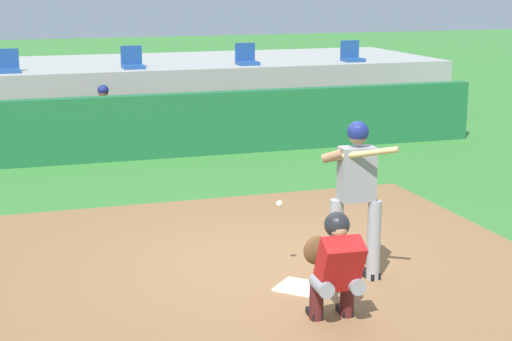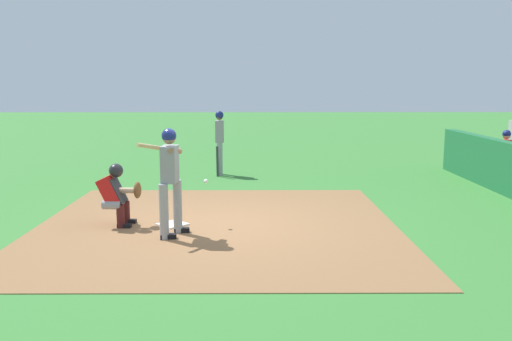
# 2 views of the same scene
# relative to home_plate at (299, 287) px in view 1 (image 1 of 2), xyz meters

# --- Properties ---
(ground_plane) EXTENTS (80.00, 80.00, 0.00)m
(ground_plane) POSITION_rel_home_plate_xyz_m (0.00, 0.80, -0.02)
(ground_plane) COLOR #387A33
(dirt_infield) EXTENTS (6.40, 6.40, 0.01)m
(dirt_infield) POSITION_rel_home_plate_xyz_m (0.00, 0.80, -0.02)
(dirt_infield) COLOR olive
(dirt_infield) RESTS_ON ground
(home_plate) EXTENTS (0.62, 0.62, 0.02)m
(home_plate) POSITION_rel_home_plate_xyz_m (0.00, 0.00, 0.00)
(home_plate) COLOR white
(home_plate) RESTS_ON dirt_infield
(batter_at_plate) EXTENTS (0.68, 0.77, 1.80)m
(batter_at_plate) POSITION_rel_home_plate_xyz_m (0.69, 0.09, 1.01)
(batter_at_plate) COLOR #99999E
(batter_at_plate) RESTS_ON ground
(catcher_crouched) EXTENTS (0.50, 1.95, 1.13)m
(catcher_crouched) POSITION_rel_home_plate_xyz_m (0.01, -0.96, 0.58)
(catcher_crouched) COLOR gray
(catcher_crouched) RESTS_ON ground
(dugout_wall) EXTENTS (13.00, 0.30, 1.20)m
(dugout_wall) POSITION_rel_home_plate_xyz_m (0.00, 7.30, 0.58)
(dugout_wall) COLOR #1E6638
(dugout_wall) RESTS_ON ground
(dugout_bench) EXTENTS (11.80, 0.44, 0.45)m
(dugout_bench) POSITION_rel_home_plate_xyz_m (0.00, 8.30, 0.20)
(dugout_bench) COLOR olive
(dugout_bench) RESTS_ON ground
(dugout_player_1) EXTENTS (0.49, 0.70, 1.30)m
(dugout_player_1) POSITION_rel_home_plate_xyz_m (-0.92, 8.14, 0.65)
(dugout_player_1) COLOR #939399
(dugout_player_1) RESTS_ON ground
(stands_platform) EXTENTS (15.00, 4.40, 1.40)m
(stands_platform) POSITION_rel_home_plate_xyz_m (0.00, 11.70, 0.68)
(stands_platform) COLOR #9E9E99
(stands_platform) RESTS_ON ground
(stadium_seat_1) EXTENTS (0.46, 0.46, 0.48)m
(stadium_seat_1) POSITION_rel_home_plate_xyz_m (-2.60, 10.18, 1.51)
(stadium_seat_1) COLOR #1E478C
(stadium_seat_1) RESTS_ON stands_platform
(stadium_seat_2) EXTENTS (0.46, 0.46, 0.48)m
(stadium_seat_2) POSITION_rel_home_plate_xyz_m (0.00, 10.18, 1.51)
(stadium_seat_2) COLOR #1E478C
(stadium_seat_2) RESTS_ON stands_platform
(stadium_seat_3) EXTENTS (0.46, 0.46, 0.48)m
(stadium_seat_3) POSITION_rel_home_plate_xyz_m (2.60, 10.18, 1.51)
(stadium_seat_3) COLOR #1E478C
(stadium_seat_3) RESTS_ON stands_platform
(stadium_seat_4) EXTENTS (0.46, 0.46, 0.48)m
(stadium_seat_4) POSITION_rel_home_plate_xyz_m (5.20, 10.18, 1.51)
(stadium_seat_4) COLOR #1E478C
(stadium_seat_4) RESTS_ON stands_platform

